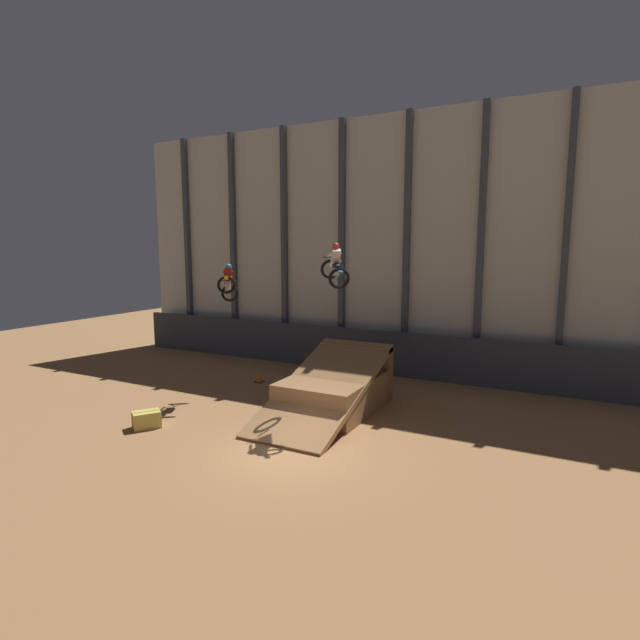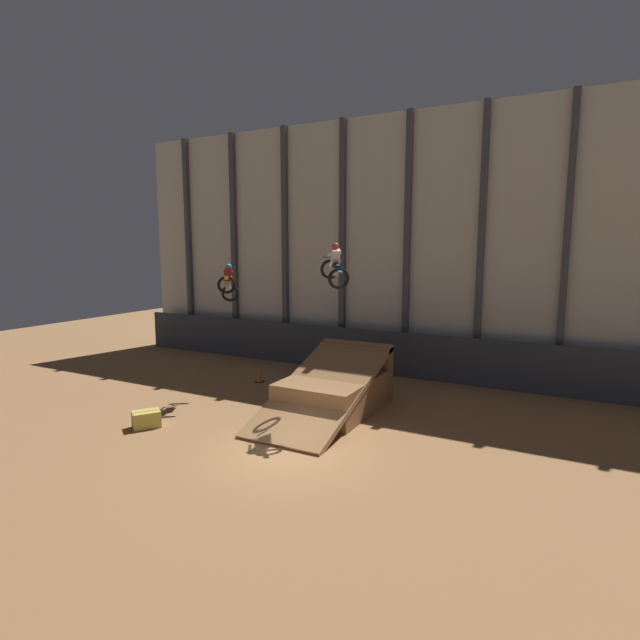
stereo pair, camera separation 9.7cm
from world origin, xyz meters
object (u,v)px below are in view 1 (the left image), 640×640
object	(u,v)px
dirt_ramp	(336,389)
rider_bike_left_air	(228,284)
rider_bike_right_air	(335,267)
traffic_cone_near_ramp	(259,376)
hay_bale_trackside	(147,419)

from	to	relation	value
dirt_ramp	rider_bike_left_air	distance (m)	6.12
dirt_ramp	rider_bike_right_air	xyz separation A→B (m)	(0.41, -0.98, 4.62)
dirt_ramp	traffic_cone_near_ramp	world-z (taller)	dirt_ramp
rider_bike_left_air	hay_bale_trackside	bearing A→B (deg)	-123.44
rider_bike_left_air	hay_bale_trackside	size ratio (longest dim) A/B	1.66
traffic_cone_near_ramp	hay_bale_trackside	world-z (taller)	traffic_cone_near_ramp
dirt_ramp	rider_bike_right_air	distance (m)	4.74
rider_bike_left_air	hay_bale_trackside	distance (m)	6.28
traffic_cone_near_ramp	hay_bale_trackside	distance (m)	6.56
hay_bale_trackside	rider_bike_right_air	bearing A→B (deg)	36.22
dirt_ramp	hay_bale_trackside	distance (m)	6.84
dirt_ramp	hay_bale_trackside	bearing A→B (deg)	-135.09
dirt_ramp	rider_bike_left_air	size ratio (longest dim) A/B	3.55
rider_bike_left_air	traffic_cone_near_ramp	distance (m)	4.79
rider_bike_left_air	rider_bike_right_air	xyz separation A→B (m)	(5.16, -0.70, 0.78)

